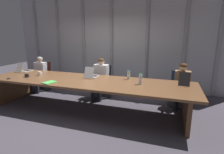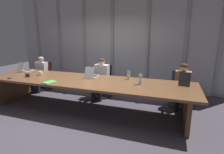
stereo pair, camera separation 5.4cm
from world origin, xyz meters
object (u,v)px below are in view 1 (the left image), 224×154
(coffee_mug_near, at_px, (27,76))
(person_left_end, at_px, (39,72))
(spiral_notepad, at_px, (49,82))
(conference_mic_left_side, at_px, (8,78))
(office_chair_left_end, at_px, (42,79))
(office_chair_center, at_px, (179,93))
(person_center, at_px, (182,83))
(coffee_mug_far, at_px, (40,74))
(person_left_mid, at_px, (100,76))
(laptop_left_end, at_px, (25,70))
(water_bottle_primary, at_px, (140,79))
(office_chair_left_mid, at_px, (102,85))
(water_bottle_secondary, at_px, (129,75))
(laptop_center, at_px, (184,82))
(laptop_left_mid, at_px, (92,75))

(coffee_mug_near, bearing_deg, person_left_end, 117.32)
(coffee_mug_near, bearing_deg, spiral_notepad, -17.22)
(conference_mic_left_side, bearing_deg, office_chair_left_end, 101.63)
(office_chair_center, relative_size, person_center, 0.78)
(person_left_end, relative_size, coffee_mug_far, 8.00)
(coffee_mug_far, distance_m, conference_mic_left_side, 0.74)
(person_center, xyz_separation_m, conference_mic_left_side, (-4.11, -1.41, 0.13))
(person_left_end, height_order, coffee_mug_near, person_left_end)
(person_center, bearing_deg, person_left_mid, -85.99)
(office_chair_center, relative_size, coffee_mug_far, 6.31)
(person_left_mid, height_order, spiral_notepad, person_left_mid)
(laptop_left_end, relative_size, spiral_notepad, 1.38)
(water_bottle_primary, distance_m, coffee_mug_near, 2.92)
(spiral_notepad, bearing_deg, laptop_left_end, 165.31)
(coffee_mug_far, bearing_deg, office_chair_left_end, 128.57)
(person_left_end, relative_size, spiral_notepad, 3.23)
(person_left_mid, distance_m, person_center, 2.22)
(office_chair_center, xyz_separation_m, water_bottle_primary, (-0.89, -0.99, 0.54))
(person_left_mid, xyz_separation_m, coffee_mug_near, (-1.61, -1.11, 0.14))
(office_chair_left_end, xyz_separation_m, person_center, (4.43, -0.16, 0.30))
(office_chair_left_mid, relative_size, water_bottle_primary, 3.81)
(person_left_end, distance_m, spiral_notepad, 2.02)
(water_bottle_primary, xyz_separation_m, water_bottle_secondary, (-0.36, 0.38, -0.01))
(person_left_mid, height_order, water_bottle_secondary, person_left_mid)
(laptop_center, distance_m, office_chair_left_end, 4.52)
(laptop_left_end, relative_size, person_center, 0.42)
(laptop_center, bearing_deg, water_bottle_primary, 111.36)
(office_chair_center, distance_m, water_bottle_primary, 1.43)
(person_left_end, bearing_deg, laptop_left_mid, 72.31)
(water_bottle_secondary, bearing_deg, laptop_left_mid, -173.16)
(coffee_mug_near, relative_size, conference_mic_left_side, 1.25)
(laptop_left_mid, relative_size, office_chair_left_end, 0.49)
(laptop_left_mid, xyz_separation_m, person_left_end, (-2.17, 0.57, -0.18))
(office_chair_left_end, height_order, person_left_end, person_left_end)
(laptop_center, distance_m, coffee_mug_far, 3.65)
(person_left_end, bearing_deg, person_center, 87.00)
(office_chair_left_mid, xyz_separation_m, coffee_mug_far, (-1.40, -0.99, 0.46))
(laptop_center, height_order, water_bottle_secondary, laptop_center)
(person_left_end, bearing_deg, coffee_mug_far, 39.18)
(person_left_mid, distance_m, spiral_notepad, 1.56)
(office_chair_center, bearing_deg, spiral_notepad, -67.31)
(person_center, bearing_deg, laptop_center, 4.33)
(office_chair_left_mid, bearing_deg, laptop_center, 76.71)
(person_left_end, distance_m, water_bottle_secondary, 3.16)
(person_left_end, relative_size, person_left_mid, 0.96)
(laptop_center, bearing_deg, person_left_mid, 80.43)
(water_bottle_primary, bearing_deg, spiral_notepad, -164.64)
(laptop_left_mid, xyz_separation_m, water_bottle_secondary, (0.95, 0.11, 0.05))
(water_bottle_primary, distance_m, spiral_notepad, 2.08)
(office_chair_left_end, bearing_deg, office_chair_left_mid, 96.39)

